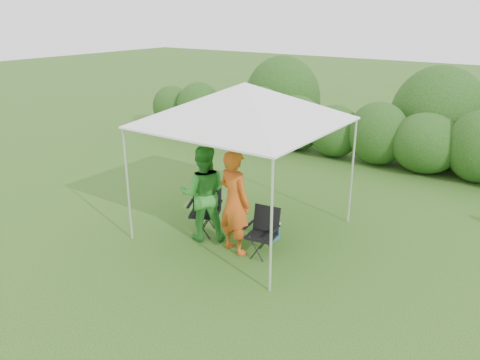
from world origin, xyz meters
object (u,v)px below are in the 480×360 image
Objects in this scene: woman at (203,193)px; man at (235,202)px; canopy at (245,103)px; chair_left at (206,205)px; chair_right at (264,228)px; cooler at (267,230)px.

man is at bearing 137.06° from woman.
man is (0.33, -0.78, -1.53)m from canopy.
canopy reaches higher than chair_left.
canopy is 2.05m from chair_left.
man is at bearing -46.12° from chair_left.
chair_right is 1.29m from woman.
cooler is (-0.25, 0.54, -0.31)m from chair_right.
chair_left is 1.24m from cooler.
man is at bearing -164.79° from chair_right.
canopy is at bearing -158.11° from woman.
man is at bearing -91.44° from cooler.
chair_right is 0.68m from man.
woman is at bearing -121.30° from canopy.
cooler is at bearing -93.11° from man.
woman is at bearing -86.66° from chair_left.
man is 1.09m from cooler.
chair_right is 0.88× the size of chair_left.
chair_left is (-1.35, 0.10, 0.07)m from chair_right.
canopy is 1.77m from woman.
chair_right is 0.47× the size of woman.
man reaches higher than chair_left.
chair_right is 0.67m from cooler.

